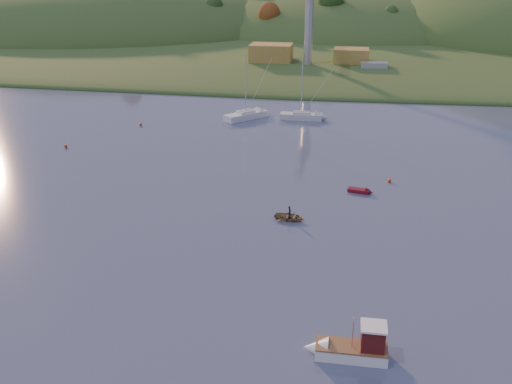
% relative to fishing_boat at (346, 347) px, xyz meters
% --- Properties ---
extents(far_shore, '(620.00, 220.00, 1.50)m').
position_rel_fishing_boat_xyz_m(far_shore, '(-14.10, 223.69, -0.88)').
color(far_shore, '#374F1F').
rests_on(far_shore, ground).
extents(shore_slope, '(640.00, 150.00, 7.00)m').
position_rel_fishing_boat_xyz_m(shore_slope, '(-14.10, 158.69, -0.88)').
color(shore_slope, '#374F1F').
rests_on(shore_slope, ground).
extents(hill_left, '(170.00, 140.00, 44.00)m').
position_rel_fishing_boat_xyz_m(hill_left, '(-104.10, 193.69, -0.88)').
color(hill_left, '#374F1F').
rests_on(hill_left, ground).
extents(hill_center, '(140.00, 120.00, 36.00)m').
position_rel_fishing_boat_xyz_m(hill_center, '(-4.10, 203.69, -0.88)').
color(hill_center, '#374F1F').
rests_on(hill_center, ground).
extents(hillside_trees, '(280.00, 50.00, 32.00)m').
position_rel_fishing_boat_xyz_m(hillside_trees, '(-14.10, 178.69, -0.88)').
color(hillside_trees, '#214619').
rests_on(hillside_trees, ground).
extents(wharf, '(42.00, 16.00, 2.40)m').
position_rel_fishing_boat_xyz_m(wharf, '(-9.10, 115.69, 0.32)').
color(wharf, slate).
rests_on(wharf, ground).
extents(shed_west, '(11.00, 8.00, 4.80)m').
position_rel_fishing_boat_xyz_m(shed_west, '(-22.10, 116.69, 3.92)').
color(shed_west, '#A79037').
rests_on(shed_west, wharf).
extents(shed_east, '(9.00, 7.00, 4.00)m').
position_rel_fishing_boat_xyz_m(shed_east, '(-1.10, 117.69, 3.52)').
color(shed_east, '#A79037').
rests_on(shed_east, wharf).
extents(dock_crane, '(3.20, 28.00, 20.30)m').
position_rel_fishing_boat_xyz_m(dock_crane, '(-12.10, 112.08, 16.29)').
color(dock_crane, '#B7B7BC').
rests_on(dock_crane, wharf).
extents(fishing_boat, '(6.27, 1.99, 4.00)m').
position_rel_fishing_boat_xyz_m(fishing_boat, '(0.00, 0.00, 0.00)').
color(fishing_boat, white).
rests_on(fishing_boat, ground).
extents(sailboat_near, '(7.73, 8.12, 11.97)m').
position_rel_fishing_boat_xyz_m(sailboat_near, '(-19.90, 67.12, -0.12)').
color(sailboat_near, white).
rests_on(sailboat_near, ground).
extents(sailboat_far, '(7.86, 2.41, 10.89)m').
position_rel_fishing_boat_xyz_m(sailboat_far, '(-9.60, 68.55, -0.17)').
color(sailboat_far, silver).
rests_on(sailboat_far, ground).
extents(canoe, '(3.81, 2.99, 0.72)m').
position_rel_fishing_boat_xyz_m(canoe, '(-6.85, 23.62, -0.52)').
color(canoe, '#8D764E').
rests_on(canoe, ground).
extents(paddler, '(0.42, 0.57, 1.44)m').
position_rel_fishing_boat_xyz_m(paddler, '(-6.85, 23.62, -0.17)').
color(paddler, black).
rests_on(paddler, ground).
extents(red_tender, '(3.37, 1.77, 1.09)m').
position_rel_fishing_boat_xyz_m(red_tender, '(1.63, 33.30, -0.66)').
color(red_tender, '#600D17').
rests_on(red_tender, ground).
extents(work_vessel, '(15.79, 6.54, 3.97)m').
position_rel_fishing_boat_xyz_m(work_vessel, '(4.69, 111.69, 0.53)').
color(work_vessel, '#505B6A').
rests_on(work_vessel, ground).
extents(buoy_0, '(0.50, 0.50, 0.50)m').
position_rel_fishing_boat_xyz_m(buoy_0, '(5.11, 37.73, -0.63)').
color(buoy_0, '#EF3D0C').
rests_on(buoy_0, ground).
extents(buoy_1, '(0.50, 0.50, 0.50)m').
position_rel_fishing_boat_xyz_m(buoy_1, '(-45.07, 45.01, -0.63)').
color(buoy_1, '#EF3D0C').
rests_on(buoy_1, ground).
extents(buoy_2, '(0.50, 0.50, 0.50)m').
position_rel_fishing_boat_xyz_m(buoy_2, '(-37.79, 59.32, -0.63)').
color(buoy_2, '#EF3D0C').
rests_on(buoy_2, ground).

